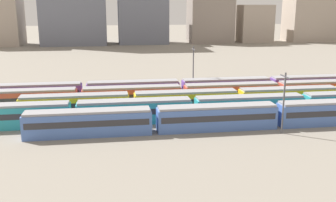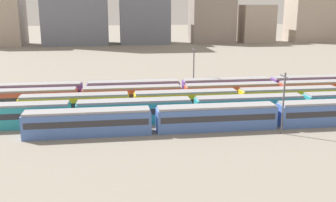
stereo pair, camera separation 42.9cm
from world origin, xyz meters
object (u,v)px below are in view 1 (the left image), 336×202
train_track_1 (303,104)px  catenary_pole_0 (284,100)px  catenary_pole_1 (193,68)px  train_track_2 (288,97)px  train_track_3 (182,94)px  train_track_4 (226,87)px  train_track_0 (217,117)px

train_track_1 → catenary_pole_0: catenary_pole_0 is taller
train_track_1 → catenary_pole_1: (-14.93, 18.73, 3.64)m
train_track_1 → train_track_2: bearing=92.0°
catenary_pole_0 → train_track_3: bearing=120.7°
train_track_2 → catenary_pole_1: (-14.75, 13.53, 3.64)m
train_track_1 → train_track_2: 5.20m
train_track_3 → catenary_pole_1: catenary_pole_1 is taller
train_track_1 → train_track_4: bearing=119.2°
catenary_pole_0 → train_track_2: bearing=61.8°
train_track_2 → catenary_pole_0: size_ratio=10.41×
train_track_4 → catenary_pole_0: bearing=-87.1°
train_track_0 → catenary_pole_1: catenary_pole_1 is taller
catenary_pole_0 → catenary_pole_1: bearing=105.3°
train_track_2 → catenary_pole_1: size_ratio=9.37×
catenary_pole_0 → catenary_pole_1: size_ratio=0.90×
train_track_0 → train_track_1: (16.39, 5.20, 0.00)m
train_track_0 → train_track_4: size_ratio=0.60×
train_track_4 → catenary_pole_0: catenary_pole_0 is taller
train_track_0 → catenary_pole_0: bearing=-20.2°
catenary_pole_1 → train_track_1: bearing=-51.4°
train_track_1 → train_track_2: (-0.18, 5.20, 0.00)m
train_track_2 → train_track_3: bearing=164.3°
train_track_3 → catenary_pole_1: bearing=65.6°
catenary_pole_0 → train_track_0: bearing=159.8°
train_track_2 → train_track_4: size_ratio=1.00×
train_track_3 → train_track_0: bearing=-81.5°
catenary_pole_0 → train_track_4: bearing=92.9°
train_track_1 → train_track_4: size_ratio=1.20×
catenary_pole_1 → train_track_0: bearing=-93.5°
train_track_0 → train_track_1: same height
train_track_1 → train_track_4: 17.87m
train_track_2 → catenary_pole_1: bearing=137.5°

